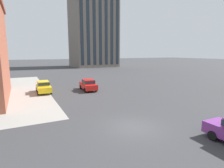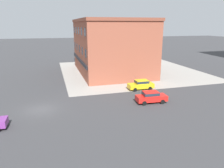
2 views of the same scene
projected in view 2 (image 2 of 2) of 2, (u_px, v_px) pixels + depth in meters
The scene contains 5 objects.
ground_plane at pixel (41, 110), 27.94m from camera, with size 320.00×320.00×0.00m, color #38383A.
sidewalk_far_corner at pixel (129, 71), 51.77m from camera, with size 32.00×32.00×0.02m, color gray.
car_main_southbound_far at pixel (151, 97), 30.21m from camera, with size 2.10×4.50×1.68m.
car_cross_eastbound at pixel (141, 84), 36.38m from camera, with size 1.93×4.42×1.68m.
storefront_block_near_corner at pixel (111, 46), 48.63m from camera, with size 21.94×14.81×12.07m.
Camera 2 is at (27.57, 1.86, 10.83)m, focal length 33.88 mm.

